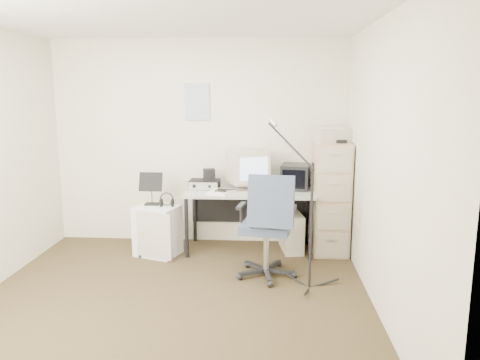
# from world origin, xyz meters

# --- Properties ---
(floor) EXTENTS (3.60, 3.60, 0.01)m
(floor) POSITION_xyz_m (0.00, 0.00, -0.01)
(floor) COLOR #3E371F
(floor) RESTS_ON ground
(ceiling) EXTENTS (3.60, 3.60, 0.01)m
(ceiling) POSITION_xyz_m (0.00, 0.00, 2.50)
(ceiling) COLOR white
(ceiling) RESTS_ON ground
(wall_back) EXTENTS (3.60, 0.02, 2.50)m
(wall_back) POSITION_xyz_m (0.00, 1.80, 1.25)
(wall_back) COLOR silver
(wall_back) RESTS_ON ground
(wall_front) EXTENTS (3.60, 0.02, 2.50)m
(wall_front) POSITION_xyz_m (0.00, -1.80, 1.25)
(wall_front) COLOR silver
(wall_front) RESTS_ON ground
(wall_right) EXTENTS (0.02, 3.60, 2.50)m
(wall_right) POSITION_xyz_m (1.80, 0.00, 1.25)
(wall_right) COLOR silver
(wall_right) RESTS_ON ground
(wall_calendar) EXTENTS (0.30, 0.02, 0.44)m
(wall_calendar) POSITION_xyz_m (-0.02, 1.79, 1.75)
(wall_calendar) COLOR white
(wall_calendar) RESTS_ON wall_back
(filing_cabinet) EXTENTS (0.40, 0.60, 1.30)m
(filing_cabinet) POSITION_xyz_m (1.58, 1.48, 0.65)
(filing_cabinet) COLOR tan
(filing_cabinet) RESTS_ON floor
(printer) EXTENTS (0.46, 0.37, 0.15)m
(printer) POSITION_xyz_m (1.58, 1.51, 1.38)
(printer) COLOR beige
(printer) RESTS_ON filing_cabinet
(desk) EXTENTS (1.50, 0.70, 0.73)m
(desk) POSITION_xyz_m (0.63, 1.45, 0.36)
(desk) COLOR #AEAE9A
(desk) RESTS_ON floor
(crt_monitor) EXTENTS (0.55, 0.56, 0.46)m
(crt_monitor) POSITION_xyz_m (0.61, 1.50, 0.96)
(crt_monitor) COLOR beige
(crt_monitor) RESTS_ON desk
(crt_tv) EXTENTS (0.38, 0.39, 0.29)m
(crt_tv) POSITION_xyz_m (1.17, 1.58, 0.88)
(crt_tv) COLOR black
(crt_tv) RESTS_ON desk
(desk_speaker) EXTENTS (0.10, 0.10, 0.15)m
(desk_speaker) POSITION_xyz_m (0.89, 1.53, 0.81)
(desk_speaker) COLOR beige
(desk_speaker) RESTS_ON desk
(keyboard) EXTENTS (0.53, 0.34, 0.03)m
(keyboard) POSITION_xyz_m (0.61, 1.30, 0.74)
(keyboard) COLOR beige
(keyboard) RESTS_ON desk
(mouse) EXTENTS (0.08, 0.12, 0.04)m
(mouse) POSITION_xyz_m (0.93, 1.24, 0.75)
(mouse) COLOR black
(mouse) RESTS_ON desk
(radio_receiver) EXTENTS (0.36, 0.26, 0.10)m
(radio_receiver) POSITION_xyz_m (0.09, 1.54, 0.78)
(radio_receiver) COLOR black
(radio_receiver) RESTS_ON desk
(radio_speaker) EXTENTS (0.16, 0.15, 0.13)m
(radio_speaker) POSITION_xyz_m (0.15, 1.54, 0.90)
(radio_speaker) COLOR black
(radio_speaker) RESTS_ON radio_receiver
(papers) EXTENTS (0.33, 0.38, 0.02)m
(papers) POSITION_xyz_m (0.31, 1.31, 0.74)
(papers) COLOR white
(papers) RESTS_ON desk
(pc_tower) EXTENTS (0.29, 0.52, 0.46)m
(pc_tower) POSITION_xyz_m (1.13, 1.48, 0.23)
(pc_tower) COLOR beige
(pc_tower) RESTS_ON floor
(office_chair) EXTENTS (0.73, 0.73, 1.10)m
(office_chair) POSITION_xyz_m (0.84, 0.66, 0.55)
(office_chair) COLOR #495371
(office_chair) RESTS_ON floor
(side_cart) EXTENTS (0.56, 0.50, 0.58)m
(side_cart) POSITION_xyz_m (-0.42, 1.23, 0.29)
(side_cart) COLOR white
(side_cart) RESTS_ON floor
(music_stand) EXTENTS (0.27, 0.15, 0.39)m
(music_stand) POSITION_xyz_m (-0.50, 1.32, 0.77)
(music_stand) COLOR black
(music_stand) RESTS_ON side_cart
(headphones) EXTENTS (0.22, 0.22, 0.03)m
(headphones) POSITION_xyz_m (-0.31, 1.24, 0.63)
(headphones) COLOR black
(headphones) RESTS_ON side_cart
(mic_stand) EXTENTS (0.03, 0.03, 1.61)m
(mic_stand) POSITION_xyz_m (1.26, 0.40, 0.80)
(mic_stand) COLOR black
(mic_stand) RESTS_ON floor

